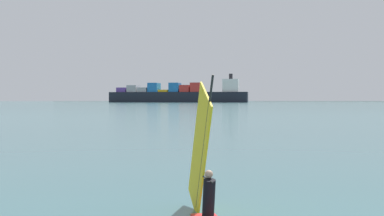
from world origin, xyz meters
name	(u,v)px	position (x,y,z in m)	size (l,w,h in m)	color
windsurfer	(205,182)	(-4.03, 2.94, 1.04)	(2.75, 3.55, 4.13)	red
cargo_ship	(179,94)	(-249.84, 493.50, 9.06)	(156.44, 65.05, 31.90)	black
distant_headland	(294,97)	(-309.39, 1291.82, 10.56)	(1300.32, 264.77, 21.12)	#756B56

